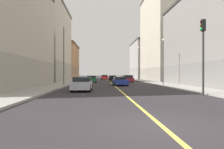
% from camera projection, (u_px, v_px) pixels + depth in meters
% --- Properties ---
extents(ground_plane, '(400.00, 400.00, 0.00)m').
position_uv_depth(ground_plane, '(161.00, 126.00, 6.96)').
color(ground_plane, '#2D292D').
rests_on(ground_plane, ground).
extents(sidewalk_left, '(3.12, 168.00, 0.15)m').
position_uv_depth(sidewalk_left, '(139.00, 80.00, 56.31)').
color(sidewalk_left, '#9E9B93').
rests_on(sidewalk_left, ground).
extents(sidewalk_right, '(3.12, 168.00, 0.15)m').
position_uv_depth(sidewalk_right, '(77.00, 80.00, 55.48)').
color(sidewalk_right, '#9E9B93').
rests_on(sidewalk_right, ground).
extents(lane_center_stripe, '(0.16, 154.00, 0.01)m').
position_uv_depth(lane_center_stripe, '(108.00, 80.00, 55.90)').
color(lane_center_stripe, '#E5D14C').
rests_on(lane_center_stripe, ground).
extents(building_left_mid, '(11.36, 21.34, 21.47)m').
position_uv_depth(building_left_mid, '(171.00, 36.00, 52.38)').
color(building_left_mid, '#9D9688').
rests_on(building_left_mid, ground).
extents(building_left_far, '(11.36, 19.34, 12.78)m').
position_uv_depth(building_left_far, '(149.00, 60.00, 75.92)').
color(building_left_far, gray).
rests_on(building_left_far, ground).
extents(building_right_midblock, '(11.36, 20.06, 16.22)m').
position_uv_depth(building_right_midblock, '(39.00, 43.00, 46.28)').
color(building_right_midblock, '#9D9688').
rests_on(building_right_midblock, ground).
extents(building_right_distant, '(11.36, 17.53, 10.85)m').
position_uv_depth(building_right_distant, '(59.00, 62.00, 68.08)').
color(building_right_distant, '#8F6B4F').
rests_on(building_right_distant, ground).
extents(traffic_light_left_near, '(0.40, 0.32, 5.84)m').
position_uv_depth(traffic_light_left_near, '(203.00, 46.00, 16.75)').
color(traffic_light_left_near, '#2D2D2D').
rests_on(traffic_light_left_near, ground).
extents(street_lamp_left_near, '(0.36, 0.36, 6.47)m').
position_uv_depth(street_lamp_left_near, '(163.00, 56.00, 30.89)').
color(street_lamp_left_near, '#4C4C51').
rests_on(street_lamp_left_near, ground).
extents(street_lamp_right_near, '(0.36, 0.36, 8.11)m').
position_uv_depth(street_lamp_right_near, '(64.00, 49.00, 29.81)').
color(street_lamp_right_near, '#4C4C51').
rests_on(street_lamp_right_near, ground).
extents(street_lamp_left_far, '(0.36, 0.36, 7.91)m').
position_uv_depth(street_lamp_left_far, '(138.00, 60.00, 51.08)').
color(street_lamp_left_far, '#4C4C51').
rests_on(street_lamp_left_far, ground).
extents(car_black, '(1.96, 4.01, 1.30)m').
position_uv_depth(car_black, '(113.00, 78.00, 48.47)').
color(car_black, black).
rests_on(car_black, ground).
extents(car_green, '(2.05, 4.61, 1.31)m').
position_uv_depth(car_green, '(91.00, 79.00, 42.12)').
color(car_green, '#1E6B38').
rests_on(car_green, ground).
extents(car_maroon, '(1.88, 4.32, 1.40)m').
position_uv_depth(car_maroon, '(128.00, 79.00, 42.20)').
color(car_maroon, maroon).
rests_on(car_maroon, ground).
extents(car_blue, '(2.01, 4.46, 1.25)m').
position_uv_depth(car_blue, '(120.00, 81.00, 30.86)').
color(car_blue, '#23389E').
rests_on(car_blue, ground).
extents(car_teal, '(1.83, 4.33, 1.20)m').
position_uv_depth(car_teal, '(125.00, 78.00, 50.32)').
color(car_teal, '#196670').
rests_on(car_teal, ground).
extents(car_silver, '(1.88, 4.15, 1.35)m').
position_uv_depth(car_silver, '(82.00, 84.00, 20.98)').
color(car_silver, silver).
rests_on(car_silver, ground).
extents(car_red, '(2.02, 4.22, 1.33)m').
position_uv_depth(car_red, '(104.00, 77.00, 63.74)').
color(car_red, red).
rests_on(car_red, ground).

